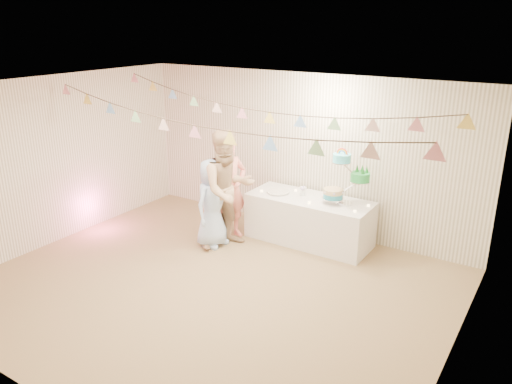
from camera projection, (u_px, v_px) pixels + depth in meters
The scene contains 24 objects.
floor at pixel (211, 287), 6.65m from camera, with size 6.00×6.00×0.00m, color olive.
ceiling at pixel (204, 90), 5.80m from camera, with size 6.00×6.00×0.00m, color silver.
back_wall at pixel (302, 153), 8.21m from camera, with size 6.00×6.00×0.00m, color white.
front_wall at pixel (26, 278), 4.24m from camera, with size 6.00×6.00×0.00m, color white.
left_wall at pixel (56, 161), 7.76m from camera, with size 5.00×5.00×0.00m, color white.
right_wall at pixel (460, 253), 4.69m from camera, with size 5.00×5.00×0.00m, color white.
table at pixel (309, 220), 7.91m from camera, with size 1.96×0.78×0.74m, color white.
cake_stand at pixel (346, 178), 7.41m from camera, with size 0.72×0.42×0.80m, color silver, non-canonical shape.
cake_bottom at pixel (333, 197), 7.54m from camera, with size 0.31×0.31×0.15m, color teal, non-canonical shape.
cake_middle at pixel (359, 181), 7.41m from camera, with size 0.27×0.27×0.22m, color green, non-canonical shape.
cake_top_tier at pixel (342, 163), 7.34m from camera, with size 0.25×0.25×0.19m, color #50E4FB, non-canonical shape.
platter at pixel (278, 191), 8.02m from camera, with size 0.36×0.36×0.02m, color white.
posy at pixel (303, 190), 7.88m from camera, with size 0.14×0.14×0.16m, color white, non-canonical shape.
person_adult_a at pixel (230, 189), 7.92m from camera, with size 0.61×0.40×1.67m, color #FF9185.
person_adult_b at pixel (228, 190), 7.59m from camera, with size 0.90×0.70×1.85m, color tan.
person_child at pixel (213, 203), 7.68m from camera, with size 0.68×0.45×1.40m, color #ADCAF5.
bunting_back at pixel (256, 100), 6.75m from camera, with size 5.60×1.10×0.40m, color pink, non-canonical shape.
bunting_front at pixel (194, 117), 5.73m from camera, with size 5.60×0.90×0.36m, color #72A5E5, non-canonical shape.
tealight_0 at pixel (262, 191), 8.08m from camera, with size 0.04×0.04×0.03m, color #FFD88C.
tealight_1 at pixel (296, 190), 8.11m from camera, with size 0.04×0.04×0.03m, color #FFD88C.
tealight_2 at pixel (309, 203), 7.56m from camera, with size 0.04×0.04×0.03m, color #FFD88C.
tealight_3 at pixel (336, 197), 7.78m from camera, with size 0.04×0.04×0.03m, color #FFD88C.
tealight_4 at pixel (355, 211), 7.22m from camera, with size 0.04×0.04×0.03m, color #FFD88C.
tealight_5 at pixel (368, 205), 7.44m from camera, with size 0.04×0.04×0.03m, color #FFD88C.
Camera 1 is at (3.68, -4.60, 3.38)m, focal length 35.00 mm.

